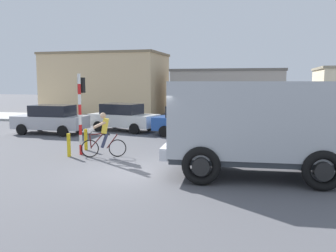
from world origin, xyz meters
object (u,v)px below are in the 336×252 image
car_far_side (51,119)px  traffic_light_pole (81,103)px  car_white_mid (123,117)px  truck_foreground (257,122)px  bollard_near (69,145)px  cyclist (104,135)px  car_red_near (191,121)px  bollard_far (86,140)px

car_far_side → traffic_light_pole: bearing=-47.4°
traffic_light_pole → car_white_mid: 7.08m
truck_foreground → bollard_near: 7.26m
truck_foreground → car_white_mid: bearing=131.9°
truck_foreground → car_white_mid: (-7.75, 8.62, -0.85)m
bollard_near → car_far_side: bearing=127.8°
cyclist → car_far_side: (-5.50, 5.08, -0.05)m
cyclist → bollard_near: bearing=-168.6°
truck_foreground → bollard_near: bearing=170.5°
traffic_light_pole → car_white_mid: size_ratio=0.75×
car_red_near → bollard_far: 6.17m
car_far_side → bollard_far: size_ratio=4.46×
car_far_side → bollard_near: size_ratio=4.46×
traffic_light_pole → truck_foreground: bearing=-14.2°
traffic_light_pole → car_red_near: traffic_light_pole is taller
car_white_mid → car_far_side: 4.05m
car_white_mid → cyclist: bearing=-74.2°
car_white_mid → bollard_near: bearing=-84.7°
car_white_mid → car_red_near: bearing=-13.6°
car_white_mid → bollard_near: car_white_mid is taller
car_red_near → cyclist: bearing=-109.9°
car_red_near → traffic_light_pole: bearing=-119.4°
truck_foreground → car_white_mid: 11.62m
truck_foreground → bollard_near: truck_foreground is taller
car_red_near → bollard_near: size_ratio=4.62×
car_far_side → car_red_near: bearing=7.9°
car_red_near → bollard_near: bearing=-119.1°
traffic_light_pole → car_red_near: size_ratio=0.77×
bollard_near → bollard_far: size_ratio=1.00×
truck_foreground → cyclist: 5.95m
truck_foreground → car_red_near: size_ratio=1.35×
car_far_side → bollard_far: (4.15, -3.95, -0.37)m
truck_foreground → bollard_near: (-7.06, 1.18, -1.22)m
car_red_near → car_white_mid: 4.38m
traffic_light_pole → car_far_side: bearing=132.6°
car_white_mid → bollard_far: bearing=-83.5°
car_red_near → car_far_side: bearing=-172.1°
bollard_far → truck_foreground: bearing=-20.0°
cyclist → car_red_near: cyclist is taller
car_red_near → bollard_near: 7.35m
car_white_mid → car_far_side: same height
cyclist → car_far_side: cyclist is taller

